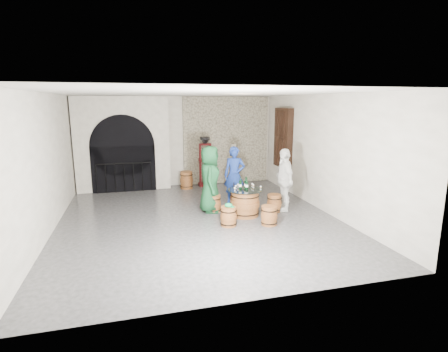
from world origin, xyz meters
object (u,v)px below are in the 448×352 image
object	(u,v)px
wine_bottle_right	(246,184)
person_white	(284,180)
barrel_stool_near_right	(269,216)
person_green	(210,179)
wine_bottle_left	(240,184)
barrel_table	(245,203)
barrel_stool_far	(237,198)
person_blue	(234,175)
barrel_stool_right	(274,203)
wine_bottle_center	(247,185)
barrel_stool_left	(214,203)
barrel_stool_near_left	(229,216)
corking_press	(205,158)
side_barrel	(186,180)

from	to	relation	value
wine_bottle_right	person_white	bearing A→B (deg)	5.09
barrel_stool_near_right	wine_bottle_right	distance (m)	1.16
person_green	wine_bottle_left	xyz separation A→B (m)	(0.70, -0.53, -0.06)
person_white	wine_bottle_left	world-z (taller)	person_white
barrel_table	barrel_stool_far	xyz separation A→B (m)	(0.05, 0.91, -0.12)
barrel_stool_far	wine_bottle_left	world-z (taller)	wine_bottle_left
barrel_stool_near_right	person_green	distance (m)	1.98
barrel_stool_near_right	person_white	size ratio (longest dim) A/B	0.28
person_blue	barrel_stool_right	bearing A→B (deg)	-33.83
person_blue	wine_bottle_center	xyz separation A→B (m)	(-0.03, -1.27, -0.00)
barrel_stool_left	barrel_stool_near_left	xyz separation A→B (m)	(0.09, -1.20, 0.00)
person_white	corking_press	distance (m)	3.79
barrel_stool_right	person_blue	world-z (taller)	person_blue
barrel_stool_right	wine_bottle_right	size ratio (longest dim) A/B	1.49
barrel_stool_far	wine_bottle_left	distance (m)	1.05
person_white	wine_bottle_right	size ratio (longest dim) A/B	5.39
person_green	corking_press	xyz separation A→B (m)	(0.51, 3.06, 0.12)
person_blue	wine_bottle_center	world-z (taller)	person_blue
side_barrel	corking_press	distance (m)	1.06
barrel_stool_near_right	person_green	bearing A→B (deg)	128.71
person_blue	wine_bottle_right	distance (m)	1.18
wine_bottle_left	person_green	bearing A→B (deg)	142.81
barrel_stool_near_left	person_white	distance (m)	2.11
barrel_stool_right	barrel_stool_near_left	size ratio (longest dim) A/B	1.00
barrel_stool_near_left	barrel_stool_right	bearing A→B (deg)	27.33
barrel_stool_right	barrel_stool_near_right	world-z (taller)	same
barrel_stool_right	barrel_table	bearing A→B (deg)	-170.98
barrel_stool_near_left	person_white	size ratio (longest dim) A/B	0.28
person_green	wine_bottle_right	bearing A→B (deg)	-107.18
wine_bottle_left	side_barrel	bearing A→B (deg)	105.49
wine_bottle_center	wine_bottle_right	xyz separation A→B (m)	(0.00, 0.09, 0.00)
wine_bottle_left	side_barrel	xyz separation A→B (m)	(-0.93, 3.36, -0.55)
barrel_stool_left	barrel_stool_right	bearing A→B (deg)	-13.90
person_white	wine_bottle_right	distance (m)	1.16
person_green	person_white	bearing A→B (deg)	-87.59
barrel_stool_right	barrel_stool_near_right	size ratio (longest dim) A/B	1.00
barrel_stool_near_right	person_green	xyz separation A→B (m)	(-1.17, 1.46, 0.68)
wine_bottle_right	corking_press	size ratio (longest dim) A/B	0.18
barrel_stool_right	person_white	bearing A→B (deg)	9.02
barrel_stool_far	wine_bottle_left	xyz separation A→B (m)	(-0.17, -0.84, 0.61)
person_green	side_barrel	world-z (taller)	person_green
person_green	side_barrel	distance (m)	2.90
person_blue	corking_press	distance (m)	2.44
wine_bottle_left	barrel_stool_near_left	bearing A→B (deg)	-125.79
wine_bottle_left	wine_bottle_center	size ratio (longest dim) A/B	1.00
person_white	corking_press	xyz separation A→B (m)	(-1.50, 3.48, 0.16)
barrel_stool_far	wine_bottle_left	bearing A→B (deg)	-101.23
person_green	barrel_table	bearing A→B (deg)	-112.53
person_green	barrel_stool_far	bearing A→B (deg)	-56.64
person_green	person_white	world-z (taller)	person_green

